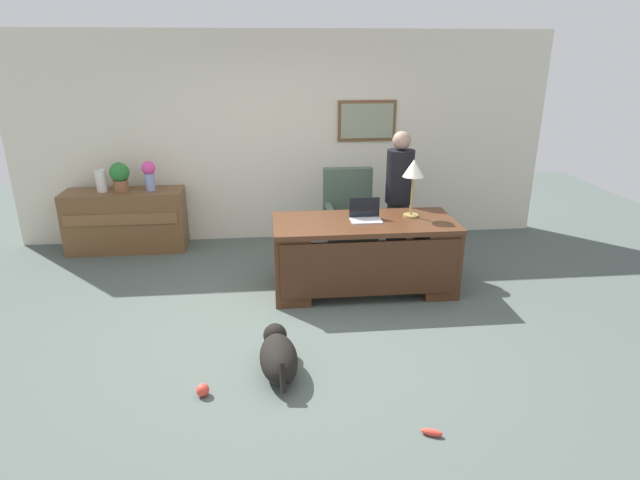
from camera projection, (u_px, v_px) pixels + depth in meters
ground_plane at (297, 326)px, 4.96m from camera, size 12.00×12.00×0.00m
back_wall at (285, 138)px, 6.93m from camera, size 7.00×0.16×2.70m
desk at (364, 253)px, 5.56m from camera, size 1.90×0.84×0.78m
credenza at (126, 221)px, 6.73m from camera, size 1.48×0.50×0.78m
armchair at (349, 219)px, 6.48m from camera, size 0.60×0.59×1.09m
person_standing at (399, 198)px, 6.17m from camera, size 0.32×0.32×1.59m
dog_lying at (278, 355)px, 4.21m from camera, size 0.34×0.77×0.30m
laptop at (365, 215)px, 5.48m from camera, size 0.32×0.22×0.22m
desk_lamp at (413, 172)px, 5.44m from camera, size 0.22×0.22×0.62m
vase_with_flowers at (149, 173)px, 6.56m from camera, size 0.17×0.17×0.37m
vase_empty at (101, 181)px, 6.53m from camera, size 0.13×0.13×0.27m
potted_plant at (120, 176)px, 6.53m from camera, size 0.24×0.24×0.36m
dog_toy_ball at (203, 390)px, 3.96m from camera, size 0.10×0.10×0.10m
dog_toy_bone at (432, 432)px, 3.56m from camera, size 0.15×0.10×0.05m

